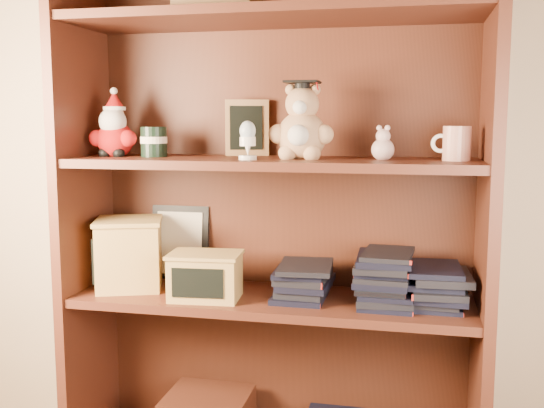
{
  "coord_description": "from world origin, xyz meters",
  "views": [
    {
      "loc": [
        0.6,
        -0.44,
        1.06
      ],
      "look_at": [
        0.21,
        1.3,
        0.82
      ],
      "focal_mm": 42.0,
      "sensor_mm": 36.0,
      "label": 1
    }
  ],
  "objects": [
    {
      "name": "chalkboard_plaque",
      "position": [
        0.11,
        1.42,
        1.03
      ],
      "size": [
        0.13,
        0.09,
        0.17
      ],
      "color": "#9E7547",
      "rests_on": "shelf_upper"
    },
    {
      "name": "pencils_box",
      "position": [
        0.03,
        1.24,
        0.62
      ],
      "size": [
        0.21,
        0.16,
        0.13
      ],
      "color": "tan",
      "rests_on": "shelf_lower"
    },
    {
      "name": "grad_teddy_bear",
      "position": [
        0.3,
        1.3,
        1.03
      ],
      "size": [
        0.18,
        0.16,
        0.22
      ],
      "color": "tan",
      "rests_on": "shelf_upper"
    },
    {
      "name": "shelf_lower",
      "position": [
        0.21,
        1.3,
        0.54
      ],
      "size": [
        1.14,
        0.33,
        0.02
      ],
      "color": "#502417",
      "rests_on": "ground"
    },
    {
      "name": "teachers_tin",
      "position": [
        -0.14,
        1.3,
        0.99
      ],
      "size": [
        0.08,
        0.08,
        0.09
      ],
      "color": "black",
      "rests_on": "shelf_upper"
    },
    {
      "name": "bookcase",
      "position": [
        0.21,
        1.36,
        0.78
      ],
      "size": [
        1.2,
        0.35,
        1.6
      ],
      "color": "#502417",
      "rests_on": "ground"
    },
    {
      "name": "santa_plush",
      "position": [
        -0.27,
        1.3,
        1.03
      ],
      "size": [
        0.15,
        0.11,
        0.21
      ],
      "color": "#A50F0F",
      "rests_on": "shelf_upper"
    },
    {
      "name": "book_stack_mid",
      "position": [
        0.53,
        1.3,
        0.63
      ],
      "size": [
        0.14,
        0.2,
        0.16
      ],
      "color": "black",
      "rests_on": "shelf_lower"
    },
    {
      "name": "shelf_upper",
      "position": [
        0.21,
        1.3,
        0.94
      ],
      "size": [
        1.14,
        0.33,
        0.02
      ],
      "color": "#502417",
      "rests_on": "ground"
    },
    {
      "name": "book_stack_right",
      "position": [
        0.68,
        1.3,
        0.61
      ],
      "size": [
        0.14,
        0.2,
        0.11
      ],
      "color": "black",
      "rests_on": "shelf_lower"
    },
    {
      "name": "egg_cup",
      "position": [
        0.16,
        1.23,
        1.01
      ],
      "size": [
        0.05,
        0.05,
        0.11
      ],
      "color": "white",
      "rests_on": "shelf_upper"
    },
    {
      "name": "teacher_mug",
      "position": [
        0.71,
        1.3,
        1.0
      ],
      "size": [
        0.1,
        0.07,
        0.09
      ],
      "color": "silver",
      "rests_on": "shelf_upper"
    },
    {
      "name": "book_stack_left",
      "position": [
        0.31,
        1.3,
        0.6
      ],
      "size": [
        0.14,
        0.2,
        0.1
      ],
      "color": "black",
      "rests_on": "shelf_lower"
    },
    {
      "name": "certificate_frame",
      "position": [
        -0.12,
        1.44,
        0.67
      ],
      "size": [
        0.19,
        0.05,
        0.24
      ],
      "color": "black",
      "rests_on": "shelf_lower"
    },
    {
      "name": "treats_box",
      "position": [
        -0.23,
        1.3,
        0.66
      ],
      "size": [
        0.25,
        0.25,
        0.21
      ],
      "color": "tan",
      "rests_on": "shelf_lower"
    },
    {
      "name": "pink_figurine",
      "position": [
        0.52,
        1.31,
        0.99
      ],
      "size": [
        0.06,
        0.06,
        0.1
      ],
      "color": "#CEA79F",
      "rests_on": "shelf_upper"
    }
  ]
}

